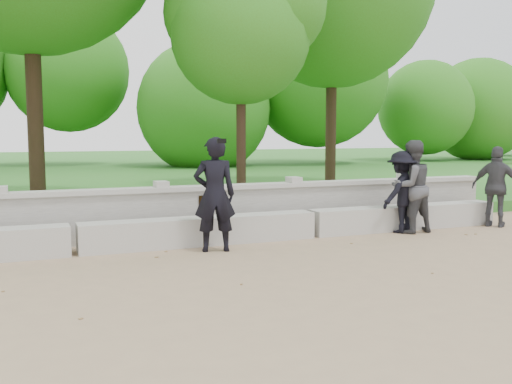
# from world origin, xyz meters

# --- Properties ---
(ground) EXTENTS (80.00, 80.00, 0.00)m
(ground) POSITION_xyz_m (0.00, 0.00, 0.00)
(ground) COLOR #987D5D
(ground) RESTS_ON ground
(lawn) EXTENTS (40.00, 22.00, 0.25)m
(lawn) POSITION_xyz_m (0.00, 14.00, 0.12)
(lawn) COLOR #2C6925
(lawn) RESTS_ON ground
(concrete_bench) EXTENTS (11.90, 0.45, 0.45)m
(concrete_bench) POSITION_xyz_m (0.00, 1.90, 0.22)
(concrete_bench) COLOR beige
(concrete_bench) RESTS_ON ground
(parapet_wall) EXTENTS (12.50, 0.35, 0.90)m
(parapet_wall) POSITION_xyz_m (0.00, 2.60, 0.46)
(parapet_wall) COLOR #B4B1AA
(parapet_wall) RESTS_ON ground
(man_main) EXTENTS (0.71, 0.65, 1.76)m
(man_main) POSITION_xyz_m (0.03, 1.32, 0.88)
(man_main) COLOR black
(man_main) RESTS_ON ground
(visitor_left) EXTENTS (0.86, 0.69, 1.69)m
(visitor_left) POSITION_xyz_m (3.85, 1.54, 0.84)
(visitor_left) COLOR #3F4044
(visitor_left) RESTS_ON ground
(visitor_mid) EXTENTS (1.09, 0.84, 1.49)m
(visitor_mid) POSITION_xyz_m (3.70, 1.61, 0.75)
(visitor_mid) COLOR black
(visitor_mid) RESTS_ON ground
(visitor_right) EXTENTS (0.84, 0.97, 1.56)m
(visitor_right) POSITION_xyz_m (5.80, 1.46, 0.78)
(visitor_right) COLOR #3A3A3F
(visitor_right) RESTS_ON ground
(tree_near_right) EXTENTS (2.95, 2.95, 5.33)m
(tree_near_right) POSITION_xyz_m (1.66, 4.47, 4.09)
(tree_near_right) COLOR #382619
(tree_near_right) RESTS_ON lawn
(shrub_b) EXTENTS (0.41, 0.40, 0.58)m
(shrub_b) POSITION_xyz_m (0.40, 3.30, 0.54)
(shrub_b) COLOR #317226
(shrub_b) RESTS_ON lawn
(shrub_d) EXTENTS (0.39, 0.40, 0.55)m
(shrub_d) POSITION_xyz_m (-0.87, 3.66, 0.52)
(shrub_d) COLOR #317226
(shrub_d) RESTS_ON lawn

